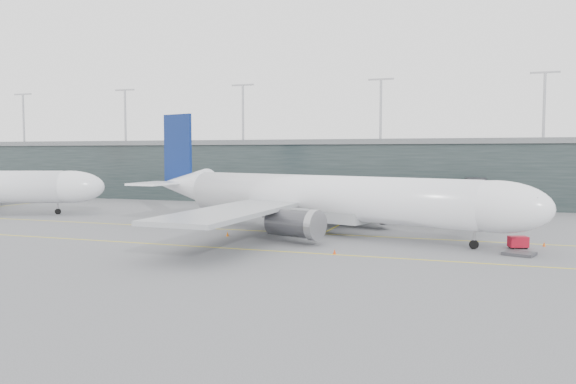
% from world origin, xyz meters
% --- Properties ---
extents(ground, '(320.00, 320.00, 0.00)m').
position_xyz_m(ground, '(0.00, 0.00, 0.00)').
color(ground, '#535458').
rests_on(ground, ground).
extents(taxiline_a, '(160.00, 0.25, 0.02)m').
position_xyz_m(taxiline_a, '(0.00, -4.00, 0.01)').
color(taxiline_a, yellow).
rests_on(taxiline_a, ground).
extents(taxiline_b, '(160.00, 0.25, 0.02)m').
position_xyz_m(taxiline_b, '(0.00, -20.00, 0.01)').
color(taxiline_b, yellow).
rests_on(taxiline_b, ground).
extents(taxiline_lead_main, '(0.25, 60.00, 0.02)m').
position_xyz_m(taxiline_lead_main, '(5.00, 20.00, 0.01)').
color(taxiline_lead_main, yellow).
rests_on(taxiline_lead_main, ground).
extents(taxiline_lead_adj, '(0.25, 60.00, 0.02)m').
position_xyz_m(taxiline_lead_adj, '(-75.00, 20.00, 0.01)').
color(taxiline_lead_adj, yellow).
rests_on(taxiline_lead_adj, ground).
extents(terminal, '(240.00, 36.00, 29.00)m').
position_xyz_m(terminal, '(-0.00, 58.00, 7.62)').
color(terminal, black).
rests_on(terminal, ground).
extents(main_aircraft, '(66.25, 61.01, 19.03)m').
position_xyz_m(main_aircraft, '(4.34, -3.45, 5.34)').
color(main_aircraft, white).
rests_on(main_aircraft, ground).
extents(jet_bridge, '(6.54, 45.34, 6.90)m').
position_xyz_m(jet_bridge, '(25.04, 24.28, 5.17)').
color(jet_bridge, '#27272B').
rests_on(jet_bridge, ground).
extents(gse_cart, '(2.61, 2.09, 1.55)m').
position_xyz_m(gse_cart, '(31.83, -8.43, 0.86)').
color(gse_cart, '#9F0B1D').
rests_on(gse_cart, ground).
extents(baggage_dolly, '(4.12, 3.71, 0.34)m').
position_xyz_m(baggage_dolly, '(31.67, -13.38, 0.20)').
color(baggage_dolly, '#333338').
rests_on(baggage_dolly, ground).
extents(uld_a, '(2.05, 1.75, 1.67)m').
position_xyz_m(uld_a, '(-4.64, 9.74, 0.88)').
color(uld_a, '#3D3D42').
rests_on(uld_a, ground).
extents(uld_b, '(2.69, 2.40, 2.04)m').
position_xyz_m(uld_b, '(-1.78, 12.44, 1.07)').
color(uld_b, '#3D3D42').
rests_on(uld_b, ground).
extents(uld_c, '(2.09, 1.75, 1.75)m').
position_xyz_m(uld_c, '(1.20, 11.44, 0.92)').
color(uld_c, '#3D3D42').
rests_on(uld_c, ground).
extents(cone_nose, '(0.39, 0.39, 0.62)m').
position_xyz_m(cone_nose, '(35.14, -5.70, 0.31)').
color(cone_nose, '#EC530D').
rests_on(cone_nose, ground).
extents(cone_wing_stbd, '(0.40, 0.40, 0.64)m').
position_xyz_m(cone_wing_stbd, '(10.86, -19.84, 0.32)').
color(cone_wing_stbd, '#CD3C0B').
rests_on(cone_wing_stbd, ground).
extents(cone_wing_port, '(0.47, 0.47, 0.74)m').
position_xyz_m(cone_wing_port, '(6.77, 11.43, 0.37)').
color(cone_wing_port, orange).
rests_on(cone_wing_port, ground).
extents(cone_tail, '(0.45, 0.45, 0.71)m').
position_xyz_m(cone_tail, '(-7.36, -10.65, 0.35)').
color(cone_tail, orange).
rests_on(cone_tail, ground).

